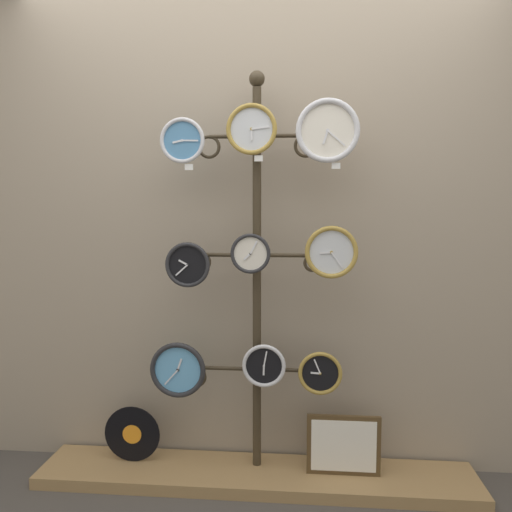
# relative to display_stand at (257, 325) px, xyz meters

# --- Properties ---
(shop_wall) EXTENTS (4.40, 0.04, 2.80)m
(shop_wall) POSITION_rel_display_stand_xyz_m (0.00, 0.16, 0.61)
(shop_wall) COLOR gray
(shop_wall) RESTS_ON ground_plane
(low_shelf) EXTENTS (2.20, 0.36, 0.06)m
(low_shelf) POSITION_rel_display_stand_xyz_m (0.00, -0.06, -0.76)
(low_shelf) COLOR #9E7A4C
(low_shelf) RESTS_ON ground_plane
(display_stand) EXTENTS (0.75, 0.34, 2.04)m
(display_stand) POSITION_rel_display_stand_xyz_m (0.00, 0.00, 0.00)
(display_stand) COLOR #382D1E
(display_stand) RESTS_ON ground_plane
(clock_top_left) EXTENTS (0.22, 0.04, 0.22)m
(clock_top_left) POSITION_rel_display_stand_xyz_m (-0.35, -0.10, 0.91)
(clock_top_left) COLOR #4C84B2
(clock_top_center) EXTENTS (0.24, 0.04, 0.24)m
(clock_top_center) POSITION_rel_display_stand_xyz_m (-0.02, -0.09, 0.95)
(clock_top_center) COLOR silver
(clock_top_right) EXTENTS (0.30, 0.04, 0.30)m
(clock_top_right) POSITION_rel_display_stand_xyz_m (0.34, -0.10, 0.94)
(clock_top_right) COLOR silver
(clock_middle_left) EXTENTS (0.22, 0.04, 0.22)m
(clock_middle_left) POSITION_rel_display_stand_xyz_m (-0.33, -0.10, 0.31)
(clock_middle_left) COLOR black
(clock_middle_center) EXTENTS (0.19, 0.04, 0.19)m
(clock_middle_center) POSITION_rel_display_stand_xyz_m (-0.02, -0.10, 0.37)
(clock_middle_center) COLOR silver
(clock_middle_right) EXTENTS (0.25, 0.04, 0.25)m
(clock_middle_right) POSITION_rel_display_stand_xyz_m (0.36, -0.09, 0.38)
(clock_middle_right) COLOR silver
(clock_bottom_left) EXTENTS (0.28, 0.04, 0.28)m
(clock_bottom_left) POSITION_rel_display_stand_xyz_m (-0.39, -0.09, -0.22)
(clock_bottom_left) COLOR #60A8DB
(clock_bottom_center) EXTENTS (0.22, 0.04, 0.22)m
(clock_bottom_center) POSITION_rel_display_stand_xyz_m (0.04, -0.08, -0.18)
(clock_bottom_center) COLOR black
(clock_bottom_right) EXTENTS (0.21, 0.04, 0.21)m
(clock_bottom_right) POSITION_rel_display_stand_xyz_m (0.32, -0.08, -0.21)
(clock_bottom_right) COLOR black
(vinyl_record) EXTENTS (0.29, 0.01, 0.29)m
(vinyl_record) POSITION_rel_display_stand_xyz_m (-0.65, -0.03, -0.59)
(vinyl_record) COLOR black
(vinyl_record) RESTS_ON low_shelf
(picture_frame) EXTENTS (0.36, 0.02, 0.30)m
(picture_frame) POSITION_rel_display_stand_xyz_m (0.44, -0.06, -0.58)
(picture_frame) COLOR #4C381E
(picture_frame) RESTS_ON low_shelf
(price_tag_upper) EXTENTS (0.04, 0.00, 0.03)m
(price_tag_upper) POSITION_rel_display_stand_xyz_m (-0.32, -0.10, 0.78)
(price_tag_upper) COLOR white
(price_tag_mid) EXTENTS (0.04, 0.00, 0.03)m
(price_tag_mid) POSITION_rel_display_stand_xyz_m (0.02, -0.09, 0.82)
(price_tag_mid) COLOR white
(price_tag_lower) EXTENTS (0.04, 0.00, 0.03)m
(price_tag_lower) POSITION_rel_display_stand_xyz_m (0.38, -0.10, 0.78)
(price_tag_lower) COLOR white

